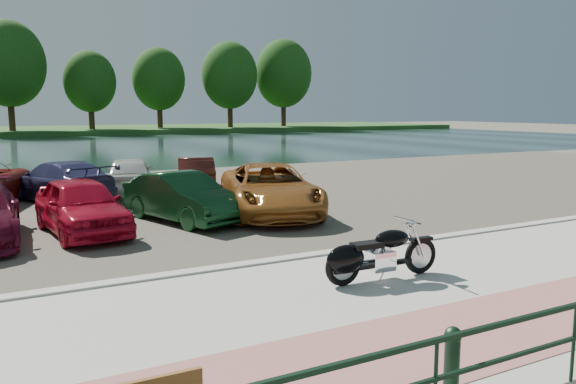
% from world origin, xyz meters
% --- Properties ---
extents(ground, '(200.00, 200.00, 0.00)m').
position_xyz_m(ground, '(0.00, 0.00, 0.00)').
color(ground, '#595447').
rests_on(ground, ground).
extents(promenade, '(60.00, 6.00, 0.10)m').
position_xyz_m(promenade, '(0.00, -1.00, 0.05)').
color(promenade, '#B3B0A9').
rests_on(promenade, ground).
extents(pink_path, '(60.00, 2.00, 0.01)m').
position_xyz_m(pink_path, '(0.00, -2.50, 0.10)').
color(pink_path, '#A0605A').
rests_on(pink_path, promenade).
extents(kerb, '(60.00, 0.30, 0.14)m').
position_xyz_m(kerb, '(0.00, 2.00, 0.07)').
color(kerb, '#B3B0A9').
rests_on(kerb, ground).
extents(parking_lot, '(60.00, 18.00, 0.04)m').
position_xyz_m(parking_lot, '(0.00, 11.00, 0.02)').
color(parking_lot, '#47423A').
rests_on(parking_lot, ground).
extents(river, '(120.00, 40.00, 0.00)m').
position_xyz_m(river, '(0.00, 40.00, 0.00)').
color(river, '#182C2A').
rests_on(river, ground).
extents(far_bank, '(120.00, 24.00, 0.60)m').
position_xyz_m(far_bank, '(0.00, 72.00, 0.30)').
color(far_bank, '#204619').
rests_on(far_bank, ground).
extents(railing, '(24.04, 0.05, 0.90)m').
position_xyz_m(railing, '(0.00, -4.00, 0.79)').
color(railing, black).
rests_on(railing, promenade).
extents(bollards, '(10.68, 0.18, 0.81)m').
position_xyz_m(bollards, '(-1.67, -3.70, 0.54)').
color(bollards, black).
rests_on(bollards, promenade).
extents(far_trees, '(70.25, 10.68, 12.52)m').
position_xyz_m(far_trees, '(4.36, 65.79, 7.49)').
color(far_trees, '#331F12').
rests_on(far_trees, far_bank).
extents(motorcycle, '(2.33, 0.75, 1.05)m').
position_xyz_m(motorcycle, '(0.25, 0.01, 0.56)').
color(motorcycle, black).
rests_on(motorcycle, promenade).
extents(car_4, '(2.09, 4.24, 1.39)m').
position_xyz_m(car_4, '(-3.62, 6.68, 0.73)').
color(car_4, '#B00B24').
rests_on(car_4, parking_lot).
extents(car_5, '(2.55, 4.28, 1.33)m').
position_xyz_m(car_5, '(-0.96, 6.98, 0.71)').
color(car_5, '#0E3418').
rests_on(car_5, parking_lot).
extents(car_6, '(3.79, 5.75, 1.47)m').
position_xyz_m(car_6, '(1.60, 6.80, 0.77)').
color(car_6, '#A26225').
rests_on(car_6, parking_lot).
extents(car_11, '(3.38, 5.10, 1.37)m').
position_xyz_m(car_11, '(-3.51, 12.06, 0.73)').
color(car_11, navy).
rests_on(car_11, parking_lot).
extents(car_12, '(2.51, 4.31, 1.38)m').
position_xyz_m(car_12, '(-1.11, 12.77, 0.73)').
color(car_12, silver).
rests_on(car_12, parking_lot).
extents(car_13, '(2.32, 3.97, 1.24)m').
position_xyz_m(car_13, '(1.38, 12.79, 0.66)').
color(car_13, '#411611').
rests_on(car_13, parking_lot).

